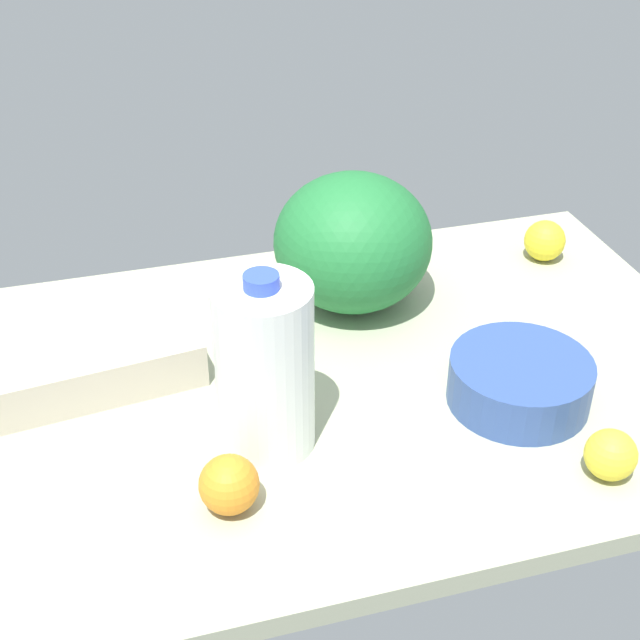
# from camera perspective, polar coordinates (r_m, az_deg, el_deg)

# --- Properties ---
(countertop) EXTENTS (1.20, 0.76, 0.03)m
(countertop) POSITION_cam_1_polar(r_m,az_deg,el_deg) (1.27, 0.00, -4.33)
(countertop) COLOR #A7AC8E
(countertop) RESTS_ON ground
(mixing_bowl) EXTENTS (0.19, 0.19, 0.07)m
(mixing_bowl) POSITION_cam_1_polar(r_m,az_deg,el_deg) (1.23, 12.66, -3.85)
(mixing_bowl) COLOR #304B8E
(mixing_bowl) RESTS_ON countertop
(milk_jug) EXTENTS (0.12, 0.12, 0.25)m
(milk_jug) POSITION_cam_1_polar(r_m,az_deg,el_deg) (1.09, -3.55, -3.09)
(milk_jug) COLOR white
(milk_jug) RESTS_ON countertop
(egg_carton) EXTENTS (0.30, 0.15, 0.07)m
(egg_carton) POSITION_cam_1_polar(r_m,az_deg,el_deg) (1.27, -14.14, -3.01)
(egg_carton) COLOR #BDB2A0
(egg_carton) RESTS_ON countertop
(watermelon) EXTENTS (0.25, 0.25, 0.21)m
(watermelon) POSITION_cam_1_polar(r_m,az_deg,el_deg) (1.38, 2.11, 5.00)
(watermelon) COLOR #217135
(watermelon) RESTS_ON countertop
(orange_by_jug) EXTENTS (0.07, 0.07, 0.07)m
(orange_by_jug) POSITION_cam_1_polar(r_m,az_deg,el_deg) (1.05, -5.84, -10.43)
(orange_by_jug) COLOR orange
(orange_by_jug) RESTS_ON countertop
(lemon_beside_bowl) EXTENTS (0.07, 0.07, 0.07)m
(lemon_beside_bowl) POSITION_cam_1_polar(r_m,az_deg,el_deg) (1.58, 14.19, 4.95)
(lemon_beside_bowl) COLOR yellow
(lemon_beside_bowl) RESTS_ON countertop
(lemon_loose) EXTENTS (0.06, 0.06, 0.06)m
(lemon_loose) POSITION_cam_1_polar(r_m,az_deg,el_deg) (1.15, 18.11, -8.20)
(lemon_loose) COLOR yellow
(lemon_loose) RESTS_ON countertop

